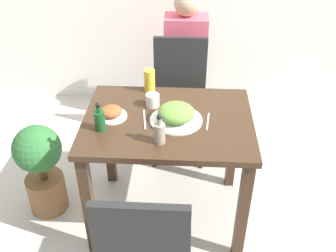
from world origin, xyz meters
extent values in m
plane|color=#B7B2A8|center=(0.00, 0.00, 0.00)|extent=(16.00, 16.00, 0.00)
cube|color=#3D2819|center=(0.00, 0.00, 0.74)|extent=(0.96, 0.73, 0.04)
cube|color=#3D2819|center=(-0.43, -0.31, 0.36)|extent=(0.06, 0.06, 0.72)
cube|color=#3D2819|center=(0.43, -0.31, 0.36)|extent=(0.06, 0.06, 0.72)
cube|color=#3D2819|center=(-0.43, 0.31, 0.36)|extent=(0.06, 0.06, 0.72)
cube|color=#3D2819|center=(0.43, 0.31, 0.36)|extent=(0.06, 0.06, 0.72)
cube|color=black|center=(-0.07, -0.62, 0.44)|extent=(0.42, 0.42, 0.04)
cube|color=black|center=(-0.07, -0.81, 0.68)|extent=(0.40, 0.04, 0.44)
cylinder|color=black|center=(0.11, -0.44, 0.21)|extent=(0.03, 0.03, 0.42)
cylinder|color=black|center=(-0.25, -0.44, 0.21)|extent=(0.03, 0.03, 0.42)
cube|color=black|center=(0.05, 0.66, 0.44)|extent=(0.42, 0.42, 0.04)
cube|color=black|center=(0.05, 0.85, 0.68)|extent=(0.40, 0.04, 0.44)
cylinder|color=black|center=(-0.13, 0.48, 0.21)|extent=(0.03, 0.03, 0.42)
cylinder|color=black|center=(0.23, 0.48, 0.21)|extent=(0.03, 0.03, 0.42)
cylinder|color=black|center=(-0.13, 0.84, 0.21)|extent=(0.03, 0.03, 0.42)
cylinder|color=black|center=(0.23, 0.84, 0.21)|extent=(0.03, 0.03, 0.42)
cylinder|color=white|center=(0.05, -0.02, 0.77)|extent=(0.29, 0.29, 0.01)
ellipsoid|color=olive|center=(0.05, -0.02, 0.82)|extent=(0.21, 0.21, 0.09)
cylinder|color=white|center=(-0.32, 0.00, 0.77)|extent=(0.18, 0.18, 0.01)
ellipsoid|color=#A35128|center=(-0.32, 0.00, 0.80)|extent=(0.12, 0.12, 0.05)
cylinder|color=silver|center=(-0.10, 0.13, 0.80)|extent=(0.08, 0.08, 0.08)
cylinder|color=gold|center=(-0.13, 0.32, 0.83)|extent=(0.07, 0.07, 0.14)
cylinder|color=gray|center=(-0.03, -0.22, 0.82)|extent=(0.06, 0.06, 0.11)
cylinder|color=gray|center=(-0.03, -0.22, 0.89)|extent=(0.03, 0.03, 0.03)
sphere|color=black|center=(-0.03, -0.22, 0.92)|extent=(0.03, 0.03, 0.03)
cylinder|color=#194C23|center=(-0.36, -0.12, 0.82)|extent=(0.06, 0.06, 0.11)
cylinder|color=#194C23|center=(-0.36, -0.12, 0.89)|extent=(0.03, 0.03, 0.03)
sphere|color=black|center=(-0.36, -0.12, 0.92)|extent=(0.03, 0.03, 0.03)
cube|color=silver|center=(-0.13, -0.02, 0.76)|extent=(0.04, 0.19, 0.00)
cube|color=silver|center=(0.22, -0.02, 0.76)|extent=(0.03, 0.17, 0.00)
cylinder|color=brown|center=(-0.81, 0.02, 0.13)|extent=(0.25, 0.25, 0.26)
cylinder|color=brown|center=(-0.81, 0.02, 0.30)|extent=(0.04, 0.04, 0.09)
sphere|color=#2D6B33|center=(-0.81, 0.02, 0.50)|extent=(0.30, 0.30, 0.30)
cube|color=#2D3347|center=(0.08, 1.11, 0.23)|extent=(0.28, 0.20, 0.45)
cube|color=#DB566B|center=(0.08, 1.11, 0.71)|extent=(0.34, 0.22, 0.52)
sphere|color=tan|center=(0.08, 1.11, 1.07)|extent=(0.20, 0.20, 0.20)
camera|label=1|loc=(0.10, -1.85, 1.99)|focal=42.00mm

